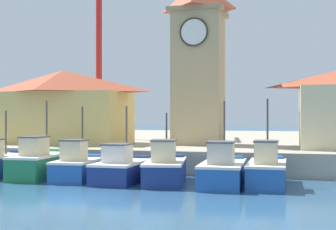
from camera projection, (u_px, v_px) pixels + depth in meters
ground_plane at (75, 201)px, 18.85m from camera, size 300.00×300.00×0.00m
quay_wharf at (203, 143)px, 46.88m from camera, size 120.00×40.00×1.39m
fishing_boat_left_outer at (41, 163)px, 26.12m from camera, size 2.15×5.15×4.31m
fishing_boat_left_inner at (79, 166)px, 25.09m from camera, size 2.19×4.26×3.96m
fishing_boat_mid_left at (122, 168)px, 24.39m from camera, size 2.19×4.67×3.96m
fishing_boat_center at (165, 168)px, 23.85m from camera, size 2.63×4.97×3.60m
fishing_boat_mid_right at (223, 170)px, 23.03m from camera, size 2.22×5.02×4.19m
fishing_boat_right_inner at (267, 170)px, 22.79m from camera, size 1.91×4.73×4.30m
clock_tower at (199, 57)px, 33.53m from camera, size 3.89×3.89×13.49m
warehouse_left at (63, 106)px, 35.19m from camera, size 10.04×5.83×5.49m
port_crane_near at (101, 60)px, 42.60m from camera, size 2.44×10.60×18.89m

